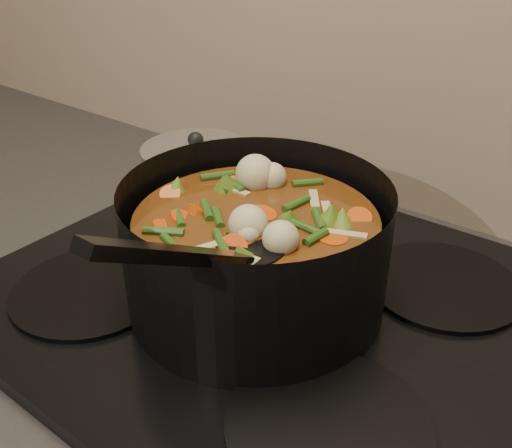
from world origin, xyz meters
The scene contains 3 objects.
stovetop centered at (0.00, 1.93, 0.92)m, with size 0.62×0.54×0.03m.
stockpot centered at (0.00, 1.91, 1.00)m, with size 0.33×0.41×0.21m.
saucepan centered at (-0.19, 2.02, 0.98)m, with size 0.15×0.15×0.12m.
Camera 1 is at (0.32, 1.49, 1.33)m, focal length 40.00 mm.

